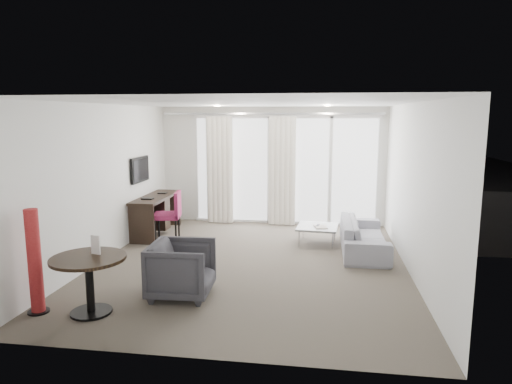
# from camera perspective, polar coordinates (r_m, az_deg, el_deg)

# --- Properties ---
(floor) EXTENTS (5.00, 6.00, 0.00)m
(floor) POSITION_cam_1_polar(r_m,az_deg,el_deg) (7.58, -0.67, -8.98)
(floor) COLOR #534B40
(floor) RESTS_ON ground
(ceiling) EXTENTS (5.00, 6.00, 0.00)m
(ceiling) POSITION_cam_1_polar(r_m,az_deg,el_deg) (7.19, -0.71, 11.07)
(ceiling) COLOR white
(ceiling) RESTS_ON ground
(wall_left) EXTENTS (0.00, 6.00, 2.60)m
(wall_left) POSITION_cam_1_polar(r_m,az_deg,el_deg) (8.05, -18.54, 1.14)
(wall_left) COLOR silver
(wall_left) RESTS_ON ground
(wall_right) EXTENTS (0.00, 6.00, 2.60)m
(wall_right) POSITION_cam_1_polar(r_m,az_deg,el_deg) (7.31, 19.04, 0.30)
(wall_right) COLOR silver
(wall_right) RESTS_ON ground
(wall_front) EXTENTS (5.00, 0.00, 2.60)m
(wall_front) POSITION_cam_1_polar(r_m,az_deg,el_deg) (4.40, -6.91, -5.11)
(wall_front) COLOR silver
(wall_front) RESTS_ON ground
(window_panel) EXTENTS (4.00, 0.02, 2.38)m
(window_panel) POSITION_cam_1_polar(r_m,az_deg,el_deg) (10.19, 3.64, 2.71)
(window_panel) COLOR white
(window_panel) RESTS_ON ground
(window_frame) EXTENTS (4.10, 0.06, 2.44)m
(window_frame) POSITION_cam_1_polar(r_m,az_deg,el_deg) (10.18, 3.63, 2.70)
(window_frame) COLOR white
(window_frame) RESTS_ON ground
(curtain_left) EXTENTS (0.60, 0.20, 2.38)m
(curtain_left) POSITION_cam_1_polar(r_m,az_deg,el_deg) (10.25, -4.55, 2.74)
(curtain_left) COLOR white
(curtain_left) RESTS_ON ground
(curtain_right) EXTENTS (0.60, 0.20, 2.38)m
(curtain_right) POSITION_cam_1_polar(r_m,az_deg,el_deg) (10.03, 3.27, 2.60)
(curtain_right) COLOR white
(curtain_right) RESTS_ON ground
(curtain_track) EXTENTS (4.80, 0.04, 0.04)m
(curtain_track) POSITION_cam_1_polar(r_m,az_deg,el_deg) (9.99, 1.89, 9.77)
(curtain_track) COLOR #B2B2B7
(curtain_track) RESTS_ON ceiling
(downlight_a) EXTENTS (0.12, 0.12, 0.02)m
(downlight_a) POSITION_cam_1_polar(r_m,az_deg,el_deg) (8.94, -4.86, 10.67)
(downlight_a) COLOR #FFE0B2
(downlight_a) RESTS_ON ceiling
(downlight_b) EXTENTS (0.12, 0.12, 0.02)m
(downlight_b) POSITION_cam_1_polar(r_m,az_deg,el_deg) (8.70, 8.97, 10.62)
(downlight_b) COLOR #FFE0B2
(downlight_b) RESTS_ON ceiling
(desk) EXTENTS (0.52, 1.67, 0.78)m
(desk) POSITION_cam_1_polar(r_m,az_deg,el_deg) (9.57, -12.34, -2.85)
(desk) COLOR black
(desk) RESTS_ON floor
(tv) EXTENTS (0.05, 0.80, 0.50)m
(tv) POSITION_cam_1_polar(r_m,az_deg,el_deg) (9.33, -14.31, 2.73)
(tv) COLOR black
(tv) RESTS_ON wall_left
(desk_chair) EXTENTS (0.60, 0.58, 0.97)m
(desk_chair) POSITION_cam_1_polar(r_m,az_deg,el_deg) (9.00, -11.09, -2.98)
(desk_chair) COLOR #8A204A
(desk_chair) RESTS_ON floor
(round_table) EXTENTS (0.95, 0.95, 0.72)m
(round_table) POSITION_cam_1_polar(r_m,az_deg,el_deg) (6.03, -20.06, -10.90)
(round_table) COLOR black
(round_table) RESTS_ON floor
(menu_card) EXTENTS (0.13, 0.05, 0.24)m
(menu_card) POSITION_cam_1_polar(r_m,az_deg,el_deg) (6.01, -19.36, -7.33)
(menu_card) COLOR white
(menu_card) RESTS_ON round_table
(red_lamp) EXTENTS (0.35, 0.35, 1.31)m
(red_lamp) POSITION_cam_1_polar(r_m,az_deg,el_deg) (6.22, -25.94, -7.83)
(red_lamp) COLOR maroon
(red_lamp) RESTS_ON floor
(tub_armchair) EXTENTS (0.86, 0.84, 0.75)m
(tub_armchair) POSITION_cam_1_polar(r_m,az_deg,el_deg) (6.27, -9.28, -9.52)
(tub_armchair) COLOR #323137
(tub_armchair) RESTS_ON floor
(coffee_table) EXTENTS (0.81, 0.81, 0.34)m
(coffee_table) POSITION_cam_1_polar(r_m,az_deg,el_deg) (8.79, 7.67, -5.31)
(coffee_table) COLOR gray
(coffee_table) RESTS_ON floor
(remote) EXTENTS (0.09, 0.19, 0.02)m
(remote) POSITION_cam_1_polar(r_m,az_deg,el_deg) (8.75, 7.74, -4.08)
(remote) COLOR black
(remote) RESTS_ON coffee_table
(magazine) EXTENTS (0.26, 0.30, 0.02)m
(magazine) POSITION_cam_1_polar(r_m,az_deg,el_deg) (8.66, 8.09, -4.23)
(magazine) COLOR gray
(magazine) RESTS_ON coffee_table
(sofa) EXTENTS (0.77, 1.96, 0.57)m
(sofa) POSITION_cam_1_polar(r_m,az_deg,el_deg) (8.41, 13.31, -5.33)
(sofa) COLOR gray
(sofa) RESTS_ON floor
(terrace_slab) EXTENTS (5.60, 3.00, 0.12)m
(terrace_slab) POSITION_cam_1_polar(r_m,az_deg,el_deg) (11.89, 4.19, -2.48)
(terrace_slab) COLOR #4D4D50
(terrace_slab) RESTS_ON ground
(rattan_chair_a) EXTENTS (0.59, 0.59, 0.77)m
(rattan_chair_a) POSITION_cam_1_polar(r_m,az_deg,el_deg) (12.09, 6.13, -0.15)
(rattan_chair_a) COLOR brown
(rattan_chair_a) RESTS_ON terrace_slab
(rattan_chair_b) EXTENTS (0.82, 0.82, 0.91)m
(rattan_chair_b) POSITION_cam_1_polar(r_m,az_deg,el_deg) (11.45, 11.82, -0.49)
(rattan_chair_b) COLOR brown
(rattan_chair_b) RESTS_ON terrace_slab
(rattan_table) EXTENTS (0.50, 0.50, 0.49)m
(rattan_table) POSITION_cam_1_polar(r_m,az_deg,el_deg) (11.41, 9.00, -1.52)
(rattan_table) COLOR brown
(rattan_table) RESTS_ON terrace_slab
(balustrade) EXTENTS (5.50, 0.06, 1.05)m
(balustrade) POSITION_cam_1_polar(r_m,az_deg,el_deg) (13.22, 4.69, 1.20)
(balustrade) COLOR #B2B2B7
(balustrade) RESTS_ON terrace_slab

